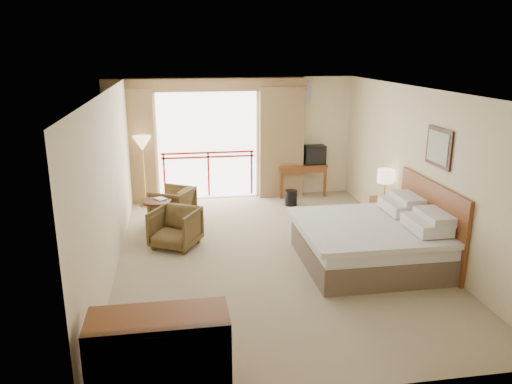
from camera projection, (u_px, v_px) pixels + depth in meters
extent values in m
plane|color=gray|center=(272.00, 254.00, 8.32)|extent=(7.00, 7.00, 0.00)
plane|color=white|center=(273.00, 90.00, 7.57)|extent=(7.00, 7.00, 0.00)
plane|color=beige|center=(243.00, 138.00, 11.27)|extent=(5.00, 0.00, 5.00)
plane|color=beige|center=(344.00, 268.00, 4.63)|extent=(5.00, 0.00, 5.00)
plane|color=beige|center=(111.00, 182.00, 7.57)|extent=(0.00, 7.00, 7.00)
plane|color=beige|center=(419.00, 170.00, 8.33)|extent=(0.00, 7.00, 7.00)
plane|color=white|center=(208.00, 146.00, 11.17)|extent=(2.40, 0.00, 2.40)
cube|color=#A7200E|center=(208.00, 157.00, 11.22)|extent=(2.09, 0.03, 0.04)
cube|color=#A7200E|center=(208.00, 153.00, 11.19)|extent=(2.09, 0.03, 0.04)
cube|color=#A7200E|center=(164.00, 176.00, 11.18)|extent=(0.04, 0.03, 1.00)
cube|color=#A7200E|center=(209.00, 174.00, 11.33)|extent=(0.04, 0.03, 1.00)
cube|color=#A7200E|center=(252.00, 173.00, 11.48)|extent=(0.04, 0.03, 1.00)
cube|color=olive|center=(132.00, 147.00, 10.78)|extent=(1.00, 0.26, 2.50)
cube|color=olive|center=(281.00, 143.00, 11.28)|extent=(1.00, 0.26, 2.50)
cube|color=olive|center=(206.00, 85.00, 10.70)|extent=(4.40, 0.22, 0.28)
cube|color=silver|center=(300.00, 93.00, 11.16)|extent=(0.50, 0.04, 0.50)
cube|color=brown|center=(368.00, 252.00, 7.92)|extent=(2.05, 2.00, 0.40)
cube|color=silver|center=(370.00, 234.00, 7.84)|extent=(2.01, 1.96, 0.22)
cube|color=silver|center=(367.00, 226.00, 7.79)|extent=(2.09, 2.06, 0.08)
cube|color=silver|center=(427.00, 224.00, 7.44)|extent=(0.50, 0.75, 0.18)
cube|color=silver|center=(401.00, 206.00, 8.29)|extent=(0.50, 0.75, 0.18)
cube|color=silver|center=(436.00, 216.00, 7.43)|extent=(0.40, 0.70, 0.14)
cube|color=silver|center=(408.00, 199.00, 8.28)|extent=(0.40, 0.70, 0.14)
cube|color=#672D12|center=(430.00, 222.00, 7.95)|extent=(0.06, 2.10, 1.30)
cube|color=black|center=(439.00, 147.00, 7.62)|extent=(0.03, 0.72, 0.60)
cube|color=silver|center=(438.00, 147.00, 7.61)|extent=(0.01, 0.60, 0.48)
cube|color=#672D12|center=(384.00, 214.00, 9.40)|extent=(0.42, 0.50, 0.60)
cylinder|color=tan|center=(384.00, 196.00, 9.35)|extent=(0.13, 0.13, 0.04)
cylinder|color=tan|center=(385.00, 188.00, 9.31)|extent=(0.03, 0.03, 0.32)
cylinder|color=#FFE5B2|center=(386.00, 176.00, 9.24)|extent=(0.31, 0.31, 0.25)
cube|color=black|center=(386.00, 199.00, 9.15)|extent=(0.21, 0.19, 0.08)
cube|color=#672D12|center=(301.00, 165.00, 11.52)|extent=(1.12, 0.54, 0.05)
cube|color=#672D12|center=(281.00, 184.00, 11.32)|extent=(0.06, 0.06, 0.69)
cube|color=#672D12|center=(325.00, 182.00, 11.48)|extent=(0.06, 0.06, 0.69)
cube|color=#672D12|center=(277.00, 179.00, 11.76)|extent=(0.06, 0.06, 0.69)
cube|color=#672D12|center=(319.00, 177.00, 11.92)|extent=(0.06, 0.06, 0.69)
cube|color=#672D12|center=(299.00, 175.00, 11.82)|extent=(1.03, 0.03, 0.51)
cube|color=#672D12|center=(304.00, 171.00, 11.31)|extent=(1.03, 0.03, 0.11)
cube|color=black|center=(314.00, 155.00, 11.50)|extent=(0.48, 0.37, 0.44)
cube|color=black|center=(316.00, 156.00, 11.32)|extent=(0.44, 0.02, 0.35)
cylinder|color=black|center=(287.00, 159.00, 11.42)|extent=(0.13, 0.13, 0.26)
cylinder|color=white|center=(293.00, 163.00, 11.42)|extent=(0.09, 0.09, 0.11)
cylinder|color=black|center=(291.00, 198.00, 10.87)|extent=(0.27, 0.27, 0.33)
imported|color=#4A381F|center=(173.00, 221.00, 9.94)|extent=(1.01, 1.00, 0.68)
imported|color=#4A381F|center=(176.00, 246.00, 8.65)|extent=(1.00, 1.01, 0.68)
cylinder|color=black|center=(157.00, 201.00, 9.24)|extent=(0.54, 0.54, 0.04)
cylinder|color=black|center=(158.00, 216.00, 9.32)|extent=(0.07, 0.07, 0.54)
cylinder|color=black|center=(158.00, 229.00, 9.40)|extent=(0.39, 0.39, 0.03)
imported|color=white|center=(157.00, 200.00, 9.23)|extent=(0.27, 0.28, 0.02)
cylinder|color=tan|center=(146.00, 205.00, 10.85)|extent=(0.25, 0.25, 0.03)
cylinder|color=tan|center=(144.00, 176.00, 10.67)|extent=(0.03, 0.03, 1.34)
cone|color=#FFE5B2|center=(142.00, 143.00, 10.47)|extent=(0.39, 0.39, 0.31)
cube|color=#672D12|center=(160.00, 357.00, 4.81)|extent=(1.34, 0.56, 0.89)
cube|color=black|center=(159.00, 375.00, 4.55)|extent=(1.23, 0.02, 0.78)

